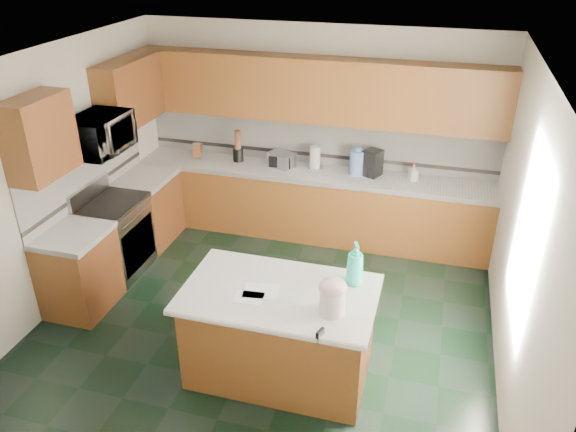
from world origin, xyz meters
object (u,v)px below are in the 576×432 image
(toaster_oven, at_px, (282,160))
(island_top, at_px, (280,294))
(soap_bottle_island, at_px, (355,264))
(island_base, at_px, (280,335))
(coffee_maker, at_px, (372,163))
(treat_jar, at_px, (332,302))
(knife_block, at_px, (198,150))

(toaster_oven, bearing_deg, island_top, -49.97)
(soap_bottle_island, xyz_separation_m, toaster_oven, (-1.36, 2.41, -0.11))
(island_top, xyz_separation_m, soap_bottle_island, (0.60, 0.29, 0.23))
(island_top, bearing_deg, island_base, 0.00)
(soap_bottle_island, bearing_deg, island_top, -177.28)
(toaster_oven, xyz_separation_m, coffee_maker, (1.17, 0.03, 0.07))
(treat_jar, distance_m, knife_block, 3.78)
(island_base, xyz_separation_m, soap_bottle_island, (0.60, 0.29, 0.69))
(island_top, bearing_deg, knife_block, 125.81)
(knife_block, relative_size, toaster_oven, 0.62)
(toaster_oven, bearing_deg, treat_jar, -42.11)
(island_base, height_order, island_top, island_top)
(island_top, height_order, treat_jar, treat_jar)
(knife_block, relative_size, coffee_maker, 0.61)
(toaster_oven, distance_m, coffee_maker, 1.18)
(treat_jar, xyz_separation_m, knife_block, (-2.45, 2.88, -0.01))
(island_top, distance_m, soap_bottle_island, 0.71)
(island_base, bearing_deg, soap_bottle_island, 25.84)
(soap_bottle_island, xyz_separation_m, knife_block, (-2.55, 2.41, -0.10))
(treat_jar, relative_size, toaster_oven, 0.67)
(island_base, distance_m, soap_bottle_island, 0.96)
(treat_jar, distance_m, soap_bottle_island, 0.49)
(toaster_oven, bearing_deg, coffee_maker, 25.65)
(coffee_maker, bearing_deg, island_top, -74.33)
(coffee_maker, bearing_deg, soap_bottle_island, -61.35)
(island_top, xyz_separation_m, coffee_maker, (0.41, 2.73, 0.20))
(knife_block, bearing_deg, treat_jar, -55.28)
(coffee_maker, bearing_deg, treat_jar, -64.06)
(treat_jar, bearing_deg, toaster_oven, 114.51)
(island_base, xyz_separation_m, toaster_oven, (-0.77, 2.70, 0.58))
(treat_jar, relative_size, knife_block, 1.09)
(island_base, height_order, coffee_maker, coffee_maker)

